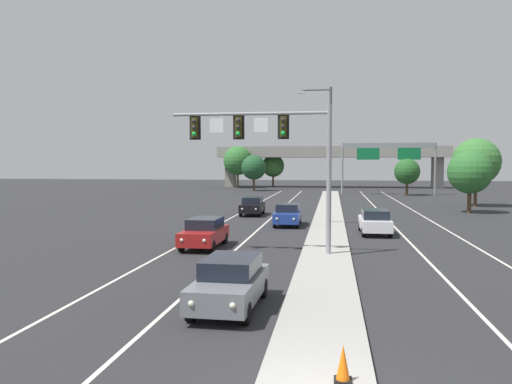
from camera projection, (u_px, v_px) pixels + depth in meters
The scene contains 21 objects.
median_island at pixel (326, 247), 27.40m from camera, with size 2.40×110.00×0.15m, color #9E9B93.
lane_stripe_oncoming_center at pixel (258, 230), 35.01m from camera, with size 0.14×100.00×0.01m, color silver.
lane_stripe_receding_center at pixel (400, 233), 33.63m from camera, with size 0.14×100.00×0.01m, color silver.
edge_stripe_left at pixel (210, 229), 35.49m from camera, with size 0.14×100.00×0.01m, color silver.
edge_stripe_right at pixel (453, 234), 33.14m from camera, with size 0.14×100.00×0.01m, color silver.
overhead_signal_mast at pixel (272, 143), 25.15m from camera, with size 7.86×0.44×7.20m.
street_lamp_median at pixel (327, 146), 38.18m from camera, with size 2.58×0.28×10.00m.
car_oncoming_grey at pixel (230, 282), 16.09m from camera, with size 1.92×4.51×1.58m.
car_oncoming_red at pixel (204, 232), 27.68m from camera, with size 1.85×4.48×1.58m.
car_oncoming_blue at pixel (288, 214), 37.52m from camera, with size 1.88×4.49×1.58m.
car_oncoming_black at pixel (252, 206), 45.10m from camera, with size 1.92×4.51×1.58m.
car_receding_white at pixel (375, 221), 32.91m from camera, with size 1.86×4.49×1.58m.
traffic_cone_median_nose at pixel (343, 364), 10.34m from camera, with size 0.36×0.36×0.74m.
highway_sign_gantry at pixel (388, 152), 73.83m from camera, with size 13.28×0.42×7.50m.
overpass_bridge at pixel (331, 157), 96.46m from camera, with size 42.40×6.40×7.65m.
tree_far_right_a at pixel (470, 172), 46.80m from camera, with size 3.96×3.96×5.73m.
tree_far_left_c at pixel (273, 166), 99.18m from camera, with size 4.28×4.28×6.19m.
tree_far_right_b at pixel (407, 172), 72.29m from camera, with size 3.59×3.59×5.19m.
tree_far_right_c at pixel (476, 162), 53.94m from camera, with size 4.95×4.95×7.16m.
tree_far_left_b at pixel (238, 161), 94.72m from camera, with size 5.31×5.31×7.68m.
tree_far_left_a at pixel (254, 167), 84.61m from camera, with size 4.08×4.08×5.90m.
Camera 1 is at (0.30, -9.45, 4.52)m, focal length 36.20 mm.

